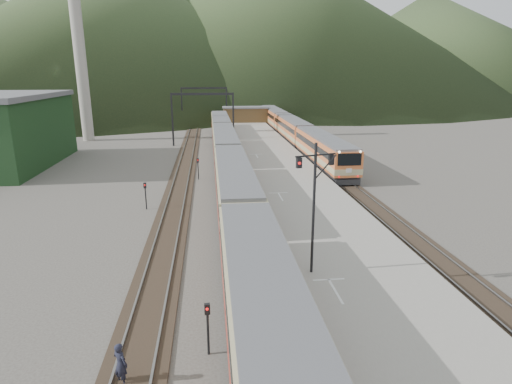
{
  "coord_description": "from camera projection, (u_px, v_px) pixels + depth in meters",
  "views": [
    {
      "loc": [
        -1.89,
        -11.63,
        10.97
      ],
      "look_at": [
        1.55,
        20.14,
        2.0
      ],
      "focal_mm": 30.0,
      "sensor_mm": 36.0,
      "label": 1
    }
  ],
  "objects": [
    {
      "name": "gantry_near",
      "position": [
        203.0,
        109.0,
        65.13
      ],
      "size": [
        9.55,
        0.25,
        8.0
      ],
      "color": "black",
      "rests_on": "ground"
    },
    {
      "name": "short_signal_b",
      "position": [
        198.0,
        166.0,
        44.97
      ],
      "size": [
        0.23,
        0.17,
        2.27
      ],
      "color": "black",
      "rests_on": "ground"
    },
    {
      "name": "station_shed",
      "position": [
        245.0,
        114.0,
        88.84
      ],
      "size": [
        9.4,
        4.4,
        3.1
      ],
      "color": "brown",
      "rests_on": "platform"
    },
    {
      "name": "second_train",
      "position": [
        292.0,
        129.0,
        69.7
      ],
      "size": [
        2.86,
        58.73,
        3.49
      ],
      "color": "orange",
      "rests_on": "track_second"
    },
    {
      "name": "track_far",
      "position": [
        185.0,
        165.0,
        52.05
      ],
      "size": [
        2.6,
        200.0,
        0.23
      ],
      "color": "black",
      "rests_on": "ground"
    },
    {
      "name": "signal_mast",
      "position": [
        314.0,
        196.0,
        21.04
      ],
      "size": [
        2.12,
        0.77,
        6.74
      ],
      "color": "black",
      "rests_on": "platform"
    },
    {
      "name": "platform",
      "position": [
        274.0,
        163.0,
        51.11
      ],
      "size": [
        8.0,
        100.0,
        1.0
      ],
      "primitive_type": "cube",
      "color": "gray",
      "rests_on": "ground"
    },
    {
      "name": "track_main",
      "position": [
        226.0,
        164.0,
        52.56
      ],
      "size": [
        2.6,
        200.0,
        0.23
      ],
      "color": "black",
      "rests_on": "ground"
    },
    {
      "name": "main_train",
      "position": [
        229.0,
        161.0,
        44.74
      ],
      "size": [
        2.95,
        80.77,
        3.6
      ],
      "color": "tan",
      "rests_on": "track_main"
    },
    {
      "name": "hill_a",
      "position": [
        118.0,
        26.0,
        183.89
      ],
      "size": [
        180.0,
        180.0,
        60.0
      ],
      "primitive_type": "cone",
      "color": "#2D4124",
      "rests_on": "ground"
    },
    {
      "name": "worker",
      "position": [
        121.0,
        364.0,
        15.39
      ],
      "size": [
        0.73,
        0.7,
        1.68
      ],
      "primitive_type": "imported",
      "rotation": [
        0.0,
        0.0,
        2.47
      ],
      "color": "black",
      "rests_on": "ground"
    },
    {
      "name": "hill_c",
      "position": [
        425.0,
        44.0,
        219.96
      ],
      "size": [
        160.0,
        160.0,
        50.0
      ],
      "primitive_type": "cone",
      "color": "#2D4124",
      "rests_on": "ground"
    },
    {
      "name": "short_signal_a",
      "position": [
        208.0,
        322.0,
        16.86
      ],
      "size": [
        0.23,
        0.18,
        2.27
      ],
      "color": "black",
      "rests_on": "ground"
    },
    {
      "name": "hill_b",
      "position": [
        267.0,
        20.0,
        227.42
      ],
      "size": [
        220.0,
        220.0,
        75.0
      ],
      "primitive_type": "cone",
      "color": "#2D4124",
      "rests_on": "ground"
    },
    {
      "name": "gantry_far",
      "position": [
        204.0,
        99.0,
        89.06
      ],
      "size": [
        9.55,
        0.25,
        8.0
      ],
      "color": "black",
      "rests_on": "ground"
    },
    {
      "name": "track_second",
      "position": [
        317.0,
        162.0,
        53.76
      ],
      "size": [
        2.6,
        200.0,
        0.23
      ],
      "color": "black",
      "rests_on": "ground"
    },
    {
      "name": "short_signal_c",
      "position": [
        145.0,
        192.0,
        35.09
      ],
      "size": [
        0.22,
        0.16,
        2.27
      ],
      "color": "black",
      "rests_on": "ground"
    },
    {
      "name": "smokestack",
      "position": [
        79.0,
        46.0,
        67.3
      ],
      "size": [
        1.8,
        1.8,
        30.0
      ],
      "primitive_type": "cylinder",
      "color": "#9E998E",
      "rests_on": "ground"
    }
  ]
}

